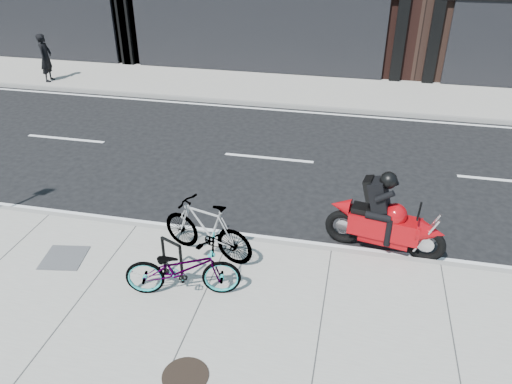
% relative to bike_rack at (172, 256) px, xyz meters
% --- Properties ---
extents(ground, '(120.00, 120.00, 0.00)m').
position_rel_bike_rack_xyz_m(ground, '(0.65, 3.39, -0.60)').
color(ground, black).
rests_on(ground, ground).
extents(sidewalk_near, '(60.00, 6.00, 0.13)m').
position_rel_bike_rack_xyz_m(sidewalk_near, '(0.65, -1.61, -0.53)').
color(sidewalk_near, gray).
rests_on(sidewalk_near, ground).
extents(sidewalk_far, '(60.00, 3.50, 0.13)m').
position_rel_bike_rack_xyz_m(sidewalk_far, '(0.65, 11.14, -0.53)').
color(sidewalk_far, gray).
rests_on(sidewalk_far, ground).
extents(bike_rack, '(0.44, 0.23, 0.80)m').
position_rel_bike_rack_xyz_m(bike_rack, '(0.00, 0.00, 0.00)').
color(bike_rack, black).
rests_on(bike_rack, sidewalk_near).
extents(bicycle_front, '(2.03, 1.08, 1.01)m').
position_rel_bike_rack_xyz_m(bicycle_front, '(0.31, -0.32, 0.04)').
color(bicycle_front, gray).
rests_on(bicycle_front, sidewalk_near).
extents(bicycle_rear, '(1.97, 1.04, 1.14)m').
position_rel_bike_rack_xyz_m(bicycle_rear, '(0.39, 0.79, 0.10)').
color(bicycle_rear, gray).
rests_on(bicycle_rear, sidewalk_near).
extents(motorcycle, '(2.29, 0.84, 1.72)m').
position_rel_bike_rack_xyz_m(motorcycle, '(3.69, 1.77, 0.10)').
color(motorcycle, black).
rests_on(motorcycle, ground).
extents(pedestrian, '(0.50, 0.68, 1.74)m').
position_rel_bike_rack_xyz_m(pedestrian, '(-8.70, 9.99, 0.40)').
color(pedestrian, black).
rests_on(pedestrian, sidewalk_far).
extents(manhole_cover, '(0.78, 0.78, 0.02)m').
position_rel_bike_rack_xyz_m(manhole_cover, '(0.91, -1.99, -0.46)').
color(manhole_cover, black).
rests_on(manhole_cover, sidewalk_near).
extents(utility_grate, '(0.86, 0.86, 0.02)m').
position_rel_bike_rack_xyz_m(utility_grate, '(-2.21, 0.10, -0.46)').
color(utility_grate, '#505053').
rests_on(utility_grate, sidewalk_near).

